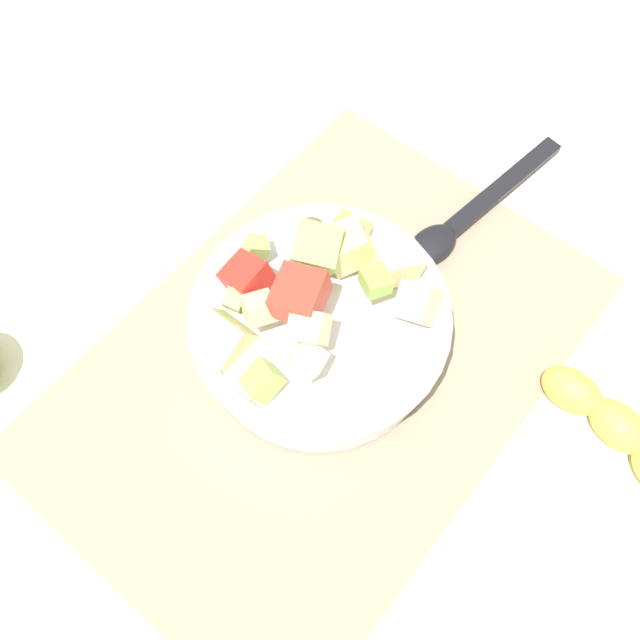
# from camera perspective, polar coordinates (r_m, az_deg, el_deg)

# --- Properties ---
(ground_plane) EXTENTS (2.40, 2.40, 0.00)m
(ground_plane) POSITION_cam_1_polar(r_m,az_deg,el_deg) (0.62, 0.13, -3.55)
(ground_plane) COLOR silver
(placemat) EXTENTS (0.50, 0.34, 0.01)m
(placemat) POSITION_cam_1_polar(r_m,az_deg,el_deg) (0.62, 0.13, -3.44)
(placemat) COLOR gray
(placemat) RESTS_ON ground_plane
(salad_bowl) EXTENTS (0.22, 0.22, 0.11)m
(salad_bowl) POSITION_cam_1_polar(r_m,az_deg,el_deg) (0.59, -0.05, -0.10)
(salad_bowl) COLOR white
(salad_bowl) RESTS_ON placemat
(serving_spoon) EXTENTS (0.22, 0.06, 0.01)m
(serving_spoon) POSITION_cam_1_polar(r_m,az_deg,el_deg) (0.70, 11.67, 8.12)
(serving_spoon) COLOR black
(serving_spoon) RESTS_ON placemat
(banana_whole) EXTENTS (0.06, 0.15, 0.04)m
(banana_whole) POSITION_cam_1_polar(r_m,az_deg,el_deg) (0.63, 23.23, -8.22)
(banana_whole) COLOR yellow
(banana_whole) RESTS_ON ground_plane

